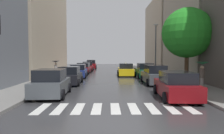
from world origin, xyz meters
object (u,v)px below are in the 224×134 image
(parked_car_left_second, at_px, (70,76))
(lamp_post_right, at_px, (156,45))
(parked_car_left_third, at_px, (79,71))
(parked_car_right_second, at_px, (155,75))
(pedestrian_near_tree, at_px, (202,69))
(parked_car_left_fifth, at_px, (88,66))
(parked_car_left_fourth, at_px, (84,68))
(parked_car_left_nearest, at_px, (51,84))
(parked_car_right_third, at_px, (145,71))
(parked_car_left_sixth, at_px, (91,65))
(parked_car_right_nearest, at_px, (176,86))
(pedestrian_by_kerb, at_px, (56,65))
(street_tree_right, at_px, (187,33))
(taxi_midroad, at_px, (126,70))

(parked_car_left_second, relative_size, lamp_post_right, 0.65)
(parked_car_left_third, bearing_deg, parked_car_right_second, -129.80)
(parked_car_right_second, distance_m, pedestrian_near_tree, 4.82)
(parked_car_left_fifth, xyz_separation_m, parked_car_right_second, (7.82, -17.16, 0.06))
(parked_car_left_third, relative_size, parked_car_right_second, 0.96)
(parked_car_left_third, height_order, parked_car_left_fourth, parked_car_left_third)
(parked_car_left_second, bearing_deg, parked_car_left_nearest, 177.05)
(lamp_post_right, bearing_deg, parked_car_left_third, -175.97)
(parked_car_left_second, bearing_deg, parked_car_right_third, -56.03)
(parked_car_left_sixth, bearing_deg, parked_car_left_nearest, 177.55)
(parked_car_left_sixth, distance_m, parked_car_right_nearest, 30.55)
(parked_car_right_second, distance_m, parked_car_right_third, 5.25)
(parked_car_left_second, bearing_deg, pedestrian_by_kerb, 23.70)
(pedestrian_near_tree, bearing_deg, parked_car_left_sixth, -48.13)
(parked_car_left_fifth, height_order, parked_car_right_third, parked_car_right_third)
(parked_car_right_second, height_order, street_tree_right, street_tree_right)
(parked_car_left_third, relative_size, taxi_midroad, 0.98)
(parked_car_left_sixth, bearing_deg, parked_car_right_third, -158.47)
(taxi_midroad, relative_size, pedestrian_near_tree, 2.33)
(parked_car_right_nearest, xyz_separation_m, pedestrian_by_kerb, (-10.33, 12.40, 0.73))
(street_tree_right, bearing_deg, parked_car_right_second, 167.86)
(parked_car_right_nearest, distance_m, street_tree_right, 7.71)
(parked_car_left_third, distance_m, parked_car_left_sixth, 16.93)
(parked_car_left_nearest, xyz_separation_m, parked_car_left_fifth, (0.10, 22.91, -0.06))
(parked_car_right_nearest, bearing_deg, parked_car_left_fourth, 25.51)
(street_tree_right, bearing_deg, parked_car_left_fifth, 120.72)
(lamp_post_right, bearing_deg, parked_car_right_third, -136.79)
(pedestrian_by_kerb, bearing_deg, parked_car_left_sixth, 10.81)
(parked_car_left_third, relative_size, parked_car_left_fifth, 1.05)
(parked_car_left_nearest, xyz_separation_m, parked_car_left_third, (0.10, 11.82, -0.07))
(parked_car_left_nearest, height_order, street_tree_right, street_tree_right)
(taxi_midroad, bearing_deg, parked_car_right_nearest, -171.67)
(parked_car_left_sixth, xyz_separation_m, parked_car_right_third, (7.70, -17.75, -0.02))
(parked_car_right_third, relative_size, lamp_post_right, 0.65)
(street_tree_right, bearing_deg, pedestrian_by_kerb, 154.31)
(parked_car_left_second, height_order, parked_car_right_second, parked_car_right_second)
(parked_car_left_fourth, bearing_deg, street_tree_right, -137.62)
(parked_car_left_second, bearing_deg, lamp_post_right, -54.52)
(parked_car_left_fourth, height_order, parked_car_right_nearest, parked_car_right_nearest)
(street_tree_right, bearing_deg, parked_car_left_fourth, 130.56)
(parked_car_left_second, height_order, parked_car_right_nearest, parked_car_right_nearest)
(parked_car_right_nearest, xyz_separation_m, taxi_midroad, (-1.84, 14.45, -0.00))
(parked_car_right_nearest, height_order, pedestrian_near_tree, pedestrian_near_tree)
(taxi_midroad, bearing_deg, parked_car_left_fourth, 56.90)
(parked_car_left_nearest, height_order, lamp_post_right, lamp_post_right)
(parked_car_left_fifth, height_order, pedestrian_by_kerb, pedestrian_by_kerb)
(parked_car_left_third, relative_size, pedestrian_by_kerb, 2.46)
(parked_car_left_fifth, distance_m, taxi_midroad, 10.99)
(street_tree_right, bearing_deg, pedestrian_near_tree, -92.47)
(parked_car_right_nearest, height_order, lamp_post_right, lamp_post_right)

